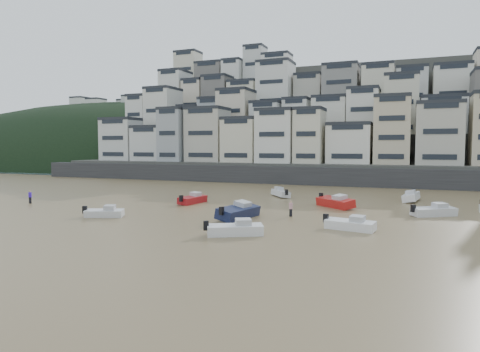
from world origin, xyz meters
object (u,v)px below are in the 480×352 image
at_px(boat_a, 235,227).
at_px(boat_j, 104,212).
at_px(boat_f, 193,198).
at_px(boat_b, 350,223).
at_px(boat_h, 281,192).
at_px(person_pink, 291,208).
at_px(boat_d, 434,209).
at_px(boat_e, 335,201).
at_px(boat_i, 411,196).
at_px(boat_c, 238,210).
at_px(person_blue, 30,197).

xyz_separation_m(boat_a, boat_j, (-16.61, 3.46, -0.11)).
relative_size(boat_a, boat_f, 0.98).
xyz_separation_m(boat_b, boat_h, (-13.09, 22.28, 0.04)).
xyz_separation_m(boat_b, person_pink, (-6.95, 5.28, 0.20)).
bearing_deg(boat_f, boat_d, -82.09).
relative_size(boat_e, boat_f, 1.14).
height_order(boat_i, boat_j, boat_i).
distance_m(boat_d, person_pink, 15.60).
relative_size(boat_c, boat_j, 1.48).
bearing_deg(person_pink, boat_j, -156.95).
relative_size(boat_b, boat_d, 0.91).
distance_m(boat_b, boat_i, 24.37).
bearing_deg(boat_i, boat_d, 17.86).
relative_size(boat_a, boat_e, 0.86).
xyz_separation_m(boat_e, boat_j, (-21.78, -16.61, -0.23)).
xyz_separation_m(boat_h, person_pink, (6.14, -17.00, 0.17)).
bearing_deg(person_pink, boat_h, 109.85).
bearing_deg(boat_b, boat_c, -177.45).
bearing_deg(boat_d, boat_h, 117.69).
distance_m(boat_b, boat_e, 14.49).
distance_m(boat_d, boat_i, 12.71).
distance_m(boat_c, boat_h, 20.46).
relative_size(boat_c, boat_i, 1.12).
bearing_deg(boat_f, person_blue, 118.58).
relative_size(boat_h, person_blue, 2.97).
relative_size(boat_e, boat_i, 1.04).
bearing_deg(boat_i, boat_h, -77.69).
xyz_separation_m(boat_c, boat_f, (-10.14, 8.81, -0.16)).
bearing_deg(boat_c, boat_j, 118.60).
distance_m(boat_b, boat_j, 25.54).
height_order(boat_f, person_blue, person_blue).
relative_size(boat_a, boat_i, 0.89).
relative_size(boat_b, boat_i, 0.84).
xyz_separation_m(boat_f, boat_j, (-3.58, -13.26, -0.13)).
distance_m(boat_f, person_blue, 21.58).
relative_size(person_blue, person_pink, 1.00).
bearing_deg(boat_i, person_pink, -25.64).
bearing_deg(boat_c, boat_d, -53.10).
bearing_deg(boat_a, boat_b, 5.79).
bearing_deg(boat_h, boat_a, 152.33).
bearing_deg(boat_d, boat_c, 172.08).
bearing_deg(boat_b, boat_i, 89.46).
relative_size(boat_d, boat_h, 1.04).
bearing_deg(person_blue, boat_i, 24.27).
bearing_deg(boat_a, boat_j, 139.59).
distance_m(boat_f, boat_h, 14.52).
relative_size(boat_j, person_blue, 2.54).
xyz_separation_m(boat_j, person_pink, (18.46, 7.85, 0.27)).
bearing_deg(boat_f, boat_j, 171.56).
bearing_deg(boat_i, boat_e, -34.39).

